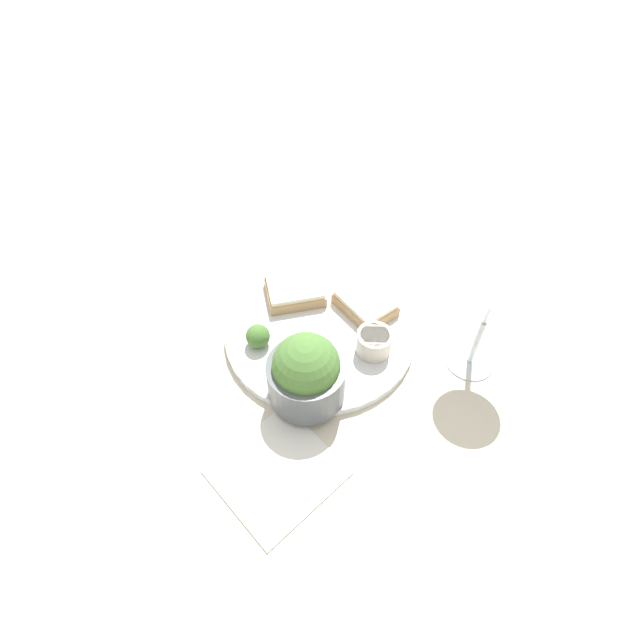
{
  "coord_description": "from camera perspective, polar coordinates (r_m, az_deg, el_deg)",
  "views": [
    {
      "loc": [
        -0.2,
        0.44,
        0.6
      ],
      "look_at": [
        0.0,
        0.0,
        0.03
      ],
      "focal_mm": 28.0,
      "sensor_mm": 36.0,
      "label": 1
    }
  ],
  "objects": [
    {
      "name": "ground_plane",
      "position": [
        0.77,
        0.0,
        -1.64
      ],
      "size": [
        4.0,
        4.0,
        0.0
      ],
      "primitive_type": "plane",
      "color": "beige"
    },
    {
      "name": "dinner_plate",
      "position": [
        0.76,
        0.0,
        -1.31
      ],
      "size": [
        0.29,
        0.29,
        0.01
      ],
      "color": "silver",
      "rests_on": "ground_plane"
    },
    {
      "name": "garnish",
      "position": [
        0.73,
        -7.11,
        -1.84
      ],
      "size": [
        0.04,
        0.04,
        0.04
      ],
      "color": "#477533",
      "rests_on": "dinner_plate"
    },
    {
      "name": "cheese_toast_near",
      "position": [
        0.8,
        -2.9,
        3.43
      ],
      "size": [
        0.11,
        0.11,
        0.03
      ],
      "color": "tan",
      "rests_on": "dinner_plate"
    },
    {
      "name": "sauce_ramekin",
      "position": [
        0.72,
        6.19,
        -2.44
      ],
      "size": [
        0.05,
        0.05,
        0.04
      ],
      "color": "beige",
      "rests_on": "dinner_plate"
    },
    {
      "name": "cheese_toast_far",
      "position": [
        0.78,
        5.19,
        1.89
      ],
      "size": [
        0.11,
        0.1,
        0.03
      ],
      "color": "tan",
      "rests_on": "dinner_plate"
    },
    {
      "name": "napkin",
      "position": [
        0.65,
        -4.95,
        -16.85
      ],
      "size": [
        0.18,
        0.18,
        0.01
      ],
      "color": "white",
      "rests_on": "ground_plane"
    },
    {
      "name": "salad_bowl",
      "position": [
        0.65,
        -1.58,
        -6.06
      ],
      "size": [
        0.1,
        0.1,
        0.11
      ],
      "color": "#4C5156",
      "rests_on": "dinner_plate"
    },
    {
      "name": "wine_glass",
      "position": [
        0.68,
        18.9,
        1.4
      ],
      "size": [
        0.09,
        0.09,
        0.16
      ],
      "color": "silver",
      "rests_on": "ground_plane"
    }
  ]
}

